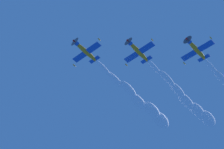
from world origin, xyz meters
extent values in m
ellipsoid|color=orange|center=(4.62, -1.20, 88.41)|extent=(6.83, 4.98, 1.86)
cylinder|color=#194CB2|center=(7.40, 0.57, 88.17)|extent=(1.52, 1.74, 1.47)
cone|color=red|center=(7.99, 0.95, 88.12)|extent=(0.97, 0.98, 0.72)
cylinder|color=#3F3F47|center=(7.85, 0.86, 88.13)|extent=(1.54, 2.73, 3.10)
cube|color=#194CB2|center=(4.40, -1.28, 88.25)|extent=(6.01, 8.23, 2.82)
ellipsoid|color=orange|center=(2.17, 2.39, 89.50)|extent=(0.99, 0.79, 0.39)
ellipsoid|color=orange|center=(6.63, -4.95, 87.00)|extent=(0.99, 0.79, 0.39)
cube|color=#194CB2|center=(1.97, -2.90, 88.68)|extent=(2.52, 3.18, 1.09)
cube|color=orange|center=(2.03, -3.05, 89.21)|extent=(1.19, 1.05, 1.26)
ellipsoid|color=#1E232D|center=(4.99, -1.11, 88.81)|extent=(1.84, 1.65, 0.99)
ellipsoid|color=orange|center=(-8.13, 1.90, 89.17)|extent=(6.82, 5.03, 1.52)
cylinder|color=#194CB2|center=(-5.34, 3.67, 89.09)|extent=(1.55, 1.70, 1.41)
cone|color=red|center=(-4.75, 4.05, 89.07)|extent=(0.98, 0.96, 0.67)
cylinder|color=#3F3F47|center=(-4.89, 3.96, 89.07)|extent=(1.61, 2.62, 3.04)
cube|color=#194CB2|center=(-8.34, 1.81, 89.00)|extent=(6.05, 8.31, 2.45)
ellipsoid|color=orange|center=(-10.64, 5.49, 90.11)|extent=(0.99, 0.79, 0.34)
ellipsoid|color=orange|center=(-6.04, -1.86, 87.90)|extent=(0.99, 0.79, 0.34)
cube|color=#194CB2|center=(-10.78, 0.19, 89.31)|extent=(2.54, 3.21, 0.94)
cube|color=orange|center=(-10.76, 0.05, 89.83)|extent=(1.21, 1.01, 1.22)
ellipsoid|color=#1E232D|center=(-7.79, 1.98, 89.60)|extent=(1.85, 1.64, 0.90)
ellipsoid|color=orange|center=(-21.86, 6.30, 88.76)|extent=(6.82, 5.00, 1.70)
cylinder|color=#194CB2|center=(-19.08, 8.07, 88.59)|extent=(1.53, 1.71, 1.43)
cone|color=red|center=(-18.48, 8.45, 88.55)|extent=(0.98, 0.97, 0.69)
cylinder|color=#3F3F47|center=(-18.62, 8.37, 88.56)|extent=(1.56, 2.66, 3.05)
cube|color=#194CB2|center=(-22.08, 6.22, 88.60)|extent=(6.05, 8.29, 2.52)
ellipsoid|color=orange|center=(-24.35, 9.91, 89.72)|extent=(0.99, 0.79, 0.37)
ellipsoid|color=orange|center=(-19.80, 2.54, 87.47)|extent=(0.99, 0.79, 0.37)
cube|color=#194CB2|center=(-24.51, 4.60, 88.97)|extent=(2.54, 3.20, 0.98)
cube|color=orange|center=(-24.48, 4.46, 89.50)|extent=(1.19, 1.02, 1.25)
ellipsoid|color=#1E232D|center=(-21.51, 6.40, 89.17)|extent=(1.84, 1.64, 0.95)
ellipsoid|color=white|center=(-0.55, -4.58, 88.79)|extent=(5.80, 4.28, 1.51)
ellipsoid|color=white|center=(-4.61, -7.35, 89.05)|extent=(6.07, 4.69, 1.98)
ellipsoid|color=white|center=(-8.73, -9.32, 89.36)|extent=(6.34, 5.10, 2.44)
ellipsoid|color=white|center=(-12.41, -12.40, 89.39)|extent=(6.62, 5.50, 2.91)
ellipsoid|color=white|center=(-16.89, -14.29, 89.67)|extent=(6.89, 5.91, 3.37)
ellipsoid|color=white|center=(-20.34, -17.05, 90.05)|extent=(7.16, 6.32, 3.84)
ellipsoid|color=white|center=(-13.33, -1.43, 89.50)|extent=(5.80, 4.28, 1.51)
ellipsoid|color=white|center=(-17.67, -3.79, 89.66)|extent=(6.07, 4.69, 1.98)
ellipsoid|color=white|center=(-21.63, -6.68, 90.06)|extent=(6.34, 5.10, 2.44)
ellipsoid|color=white|center=(-25.12, -9.39, 90.14)|extent=(6.62, 5.50, 2.91)
ellipsoid|color=white|center=(-29.30, -11.81, 90.72)|extent=(6.89, 5.91, 3.37)
ellipsoid|color=white|center=(-33.24, -13.76, 90.96)|extent=(7.16, 6.32, 3.84)
ellipsoid|color=white|center=(-27.12, 2.73, 88.99)|extent=(5.80, 4.28, 1.51)
ellipsoid|color=white|center=(-30.96, 0.32, 89.25)|extent=(6.07, 4.69, 1.98)
camera|label=1|loc=(9.07, 40.03, 2.15)|focal=61.78mm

